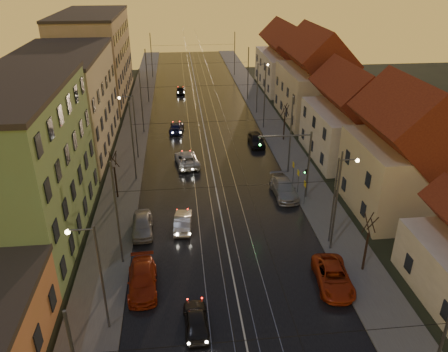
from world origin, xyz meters
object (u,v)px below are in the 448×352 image
object	(u,v)px
street_lamp_2	(132,121)
parked_right_0	(333,277)
parked_left_3	(142,225)
street_lamp_1	(338,193)
street_lamp_3	(259,83)
parked_right_1	(284,188)
driving_car_0	(196,320)
parked_left_2	(142,280)
street_lamp_0	(95,269)
driving_car_1	(183,221)
driving_car_4	(181,90)
parked_right_2	(256,140)
driving_car_3	(176,127)
traffic_light_mast	(299,157)
driving_car_2	(187,159)

from	to	relation	value
street_lamp_2	parked_right_0	world-z (taller)	street_lamp_2
parked_left_3	parked_right_0	bearing A→B (deg)	-33.68
street_lamp_1	street_lamp_3	size ratio (longest dim) A/B	1.00
street_lamp_3	parked_right_1	world-z (taller)	street_lamp_3
parked_right_0	driving_car_0	bearing A→B (deg)	-157.38
parked_left_3	driving_car_0	bearing A→B (deg)	-73.40
street_lamp_3	parked_left_2	xyz separation A→B (m)	(-15.91, -40.20, -4.14)
parked_left_2	parked_right_0	distance (m)	14.16
street_lamp_2	driving_car_0	world-z (taller)	street_lamp_2
street_lamp_0	driving_car_1	distance (m)	13.52
driving_car_0	parked_right_1	world-z (taller)	parked_right_1
street_lamp_3	driving_car_4	world-z (taller)	street_lamp_3
street_lamp_1	parked_right_2	xyz separation A→B (m)	(-2.69, 22.60, -4.10)
driving_car_0	parked_left_2	bearing A→B (deg)	-51.53
street_lamp_0	street_lamp_3	bearing A→B (deg)	67.52
driving_car_3	parked_right_0	size ratio (longest dim) A/B	0.86
street_lamp_1	driving_car_1	xyz separation A→B (m)	(-12.76, 3.64, -4.19)
driving_car_3	street_lamp_3	bearing A→B (deg)	-145.82
driving_car_1	street_lamp_3	bearing A→B (deg)	-107.23
driving_car_0	parked_right_2	xyz separation A→B (m)	(9.48, 31.16, 0.11)
parked_left_3	traffic_light_mast	bearing A→B (deg)	14.06
driving_car_0	driving_car_3	size ratio (longest dim) A/B	0.88
street_lamp_3	parked_right_0	distance (m)	41.59
parked_right_1	parked_right_2	xyz separation A→B (m)	(-0.47, 13.82, 0.01)
street_lamp_3	traffic_light_mast	bearing A→B (deg)	-92.27
street_lamp_0	parked_left_2	distance (m)	6.07
street_lamp_2	parked_right_2	distance (m)	16.26
street_lamp_0	street_lamp_1	xyz separation A→B (m)	(18.21, 8.00, 0.00)
street_lamp_2	parked_left_3	xyz separation A→B (m)	(1.83, -16.63, -4.12)
driving_car_2	parked_right_2	world-z (taller)	parked_right_2
parked_right_2	street_lamp_2	bearing A→B (deg)	-170.78
street_lamp_3	parked_left_3	distance (m)	36.74
parked_right_0	parked_right_1	size ratio (longest dim) A/B	0.98
street_lamp_2	traffic_light_mast	xyz separation A→B (m)	(17.10, -12.00, -0.29)
driving_car_1	driving_car_3	xyz separation A→B (m)	(-0.35, 25.34, -0.04)
parked_left_2	parked_right_1	distance (m)	18.87
driving_car_3	driving_car_4	xyz separation A→B (m)	(1.00, 20.21, 0.01)
driving_car_0	street_lamp_2	bearing A→B (deg)	-80.24
parked_left_2	parked_left_3	size ratio (longest dim) A/B	1.14
driving_car_4	parked_right_2	xyz separation A→B (m)	(9.42, -26.59, 0.12)
traffic_light_mast	parked_right_2	distance (m)	15.18
driving_car_4	parked_right_1	world-z (taller)	parked_right_1
traffic_light_mast	parked_right_0	xyz separation A→B (m)	(-0.69, -13.34, -3.87)
street_lamp_3	parked_left_2	bearing A→B (deg)	-111.59
driving_car_2	driving_car_3	distance (m)	11.69
parked_right_1	parked_right_2	world-z (taller)	parked_right_2
street_lamp_1	parked_right_2	size ratio (longest dim) A/B	1.73
driving_car_1	driving_car_2	bearing A→B (deg)	-88.93
driving_car_1	traffic_light_mast	bearing A→B (deg)	-155.22
street_lamp_1	parked_left_3	world-z (taller)	street_lamp_1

